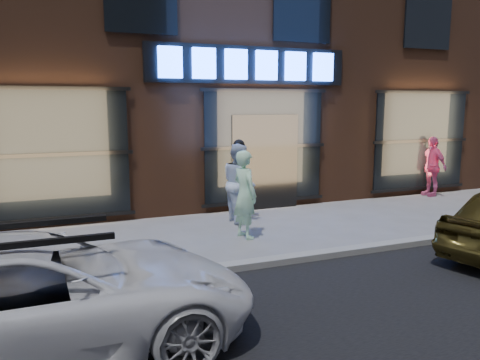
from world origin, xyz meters
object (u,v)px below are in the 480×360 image
(man_bowtie, at_px, (245,194))
(white_suv, at_px, (35,298))
(man_cap, at_px, (239,183))
(passerby, at_px, (431,166))

(man_bowtie, relative_size, white_suv, 0.37)
(man_cap, height_order, white_suv, man_cap)
(man_bowtie, bearing_deg, passerby, -86.14)
(white_suv, bearing_deg, man_cap, -45.00)
(man_bowtie, height_order, passerby, man_bowtie)
(man_bowtie, bearing_deg, white_suv, 118.89)
(man_bowtie, xyz_separation_m, passerby, (6.71, 2.01, -0.02))
(man_cap, xyz_separation_m, passerby, (6.33, 0.74, -0.03))
(man_bowtie, xyz_separation_m, white_suv, (-3.76, -3.35, -0.23))
(man_bowtie, height_order, white_suv, man_bowtie)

